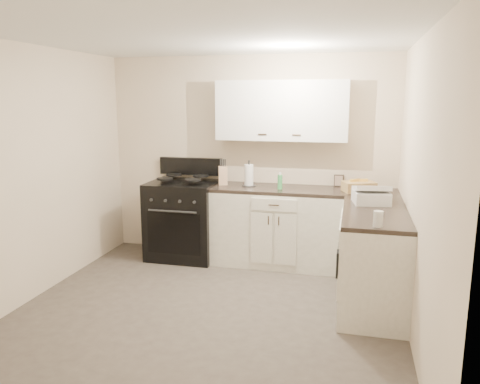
% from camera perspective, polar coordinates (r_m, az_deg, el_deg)
% --- Properties ---
extents(floor, '(3.60, 3.60, 0.00)m').
position_cam_1_polar(floor, '(4.56, -4.07, -14.45)').
color(floor, '#473F38').
rests_on(floor, ground).
extents(ceiling, '(3.60, 3.60, 0.00)m').
position_cam_1_polar(ceiling, '(4.14, -4.58, 18.51)').
color(ceiling, white).
rests_on(ceiling, wall_back).
extents(wall_back, '(3.60, 0.00, 3.60)m').
position_cam_1_polar(wall_back, '(5.89, 1.14, 4.20)').
color(wall_back, beige).
rests_on(wall_back, ground).
extents(wall_right, '(0.00, 3.60, 3.60)m').
position_cam_1_polar(wall_right, '(4.00, 21.01, 0.05)').
color(wall_right, beige).
rests_on(wall_right, ground).
extents(wall_left, '(0.00, 3.60, 3.60)m').
position_cam_1_polar(wall_left, '(5.02, -24.24, 1.97)').
color(wall_left, beige).
rests_on(wall_left, ground).
extents(wall_front, '(3.60, 0.00, 3.60)m').
position_cam_1_polar(wall_front, '(2.57, -16.92, -5.71)').
color(wall_front, beige).
rests_on(wall_front, ground).
extents(base_cabinets_back, '(1.55, 0.60, 0.90)m').
position_cam_1_polar(base_cabinets_back, '(5.68, 4.64, -4.34)').
color(base_cabinets_back, white).
rests_on(base_cabinets_back, floor).
extents(base_cabinets_right, '(0.60, 1.90, 0.90)m').
position_cam_1_polar(base_cabinets_right, '(4.99, 15.76, -6.95)').
color(base_cabinets_right, white).
rests_on(base_cabinets_right, floor).
extents(countertop_back, '(1.55, 0.60, 0.04)m').
position_cam_1_polar(countertop_back, '(5.57, 4.71, 0.32)').
color(countertop_back, black).
rests_on(countertop_back, base_cabinets_back).
extents(countertop_right, '(0.60, 1.90, 0.04)m').
position_cam_1_polar(countertop_right, '(4.87, 16.05, -1.69)').
color(countertop_right, black).
rests_on(countertop_right, base_cabinets_right).
extents(upper_cabinets, '(1.55, 0.30, 0.70)m').
position_cam_1_polar(upper_cabinets, '(5.62, 5.12, 9.86)').
color(upper_cabinets, white).
rests_on(upper_cabinets, wall_back).
extents(stove, '(0.83, 0.71, 1.01)m').
position_cam_1_polar(stove, '(5.95, -6.83, -3.56)').
color(stove, black).
rests_on(stove, floor).
extents(knife_block, '(0.13, 0.12, 0.23)m').
position_cam_1_polar(knife_block, '(5.73, -2.09, 2.02)').
color(knife_block, '#D5AC83').
rests_on(knife_block, countertop_back).
extents(paper_towel, '(0.12, 0.12, 0.26)m').
position_cam_1_polar(paper_towel, '(5.64, 1.09, 2.05)').
color(paper_towel, white).
rests_on(paper_towel, countertop_back).
extents(soap_bottle, '(0.06, 0.06, 0.17)m').
position_cam_1_polar(soap_bottle, '(5.47, 4.89, 1.22)').
color(soap_bottle, green).
rests_on(soap_bottle, countertop_back).
extents(picture_frame, '(0.12, 0.05, 0.14)m').
position_cam_1_polar(picture_frame, '(5.74, 11.95, 1.37)').
color(picture_frame, black).
rests_on(picture_frame, countertop_back).
extents(wicker_basket, '(0.40, 0.34, 0.11)m').
position_cam_1_polar(wicker_basket, '(5.47, 14.29, 0.63)').
color(wicker_basket, tan).
rests_on(wicker_basket, countertop_right).
extents(countertop_grill, '(0.39, 0.37, 0.13)m').
position_cam_1_polar(countertop_grill, '(4.89, 15.67, -0.62)').
color(countertop_grill, white).
rests_on(countertop_grill, countertop_right).
extents(glass_jar, '(0.09, 0.09, 0.13)m').
position_cam_1_polar(glass_jar, '(4.03, 16.50, -3.16)').
color(glass_jar, silver).
rests_on(glass_jar, countertop_right).
extents(oven_mitt_near, '(0.02, 0.14, 0.23)m').
position_cam_1_polar(oven_mitt_near, '(4.39, 11.78, -8.57)').
color(oven_mitt_near, black).
rests_on(oven_mitt_near, base_cabinets_right).
extents(oven_mitt_far, '(0.02, 0.15, 0.26)m').
position_cam_1_polar(oven_mitt_far, '(4.81, 11.95, -7.72)').
color(oven_mitt_far, black).
rests_on(oven_mitt_far, base_cabinets_right).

